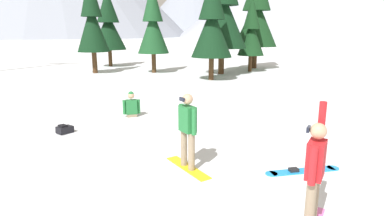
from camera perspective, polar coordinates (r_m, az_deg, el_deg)
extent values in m
cylinder|color=gray|center=(5.41, 20.01, -16.15)|extent=(0.15, 0.15, 0.87)
cylinder|color=gray|center=(5.69, 20.56, -14.66)|extent=(0.15, 0.15, 0.87)
cube|color=red|center=(5.25, 20.93, -8.45)|extent=(0.36, 0.46, 0.57)
cylinder|color=red|center=(5.01, 20.47, -9.51)|extent=(0.11, 0.11, 0.58)
cylinder|color=red|center=(5.33, 21.82, -2.12)|extent=(0.11, 0.11, 0.60)
sphere|color=tan|center=(5.11, 21.34, -3.79)|extent=(0.24, 0.24, 0.24)
cube|color=black|center=(5.12, 19.80, -3.49)|extent=(0.10, 0.17, 0.08)
cube|color=yellow|center=(7.53, -0.76, -10.44)|extent=(1.20, 1.30, 0.02)
cylinder|color=gray|center=(7.24, -0.09, -7.69)|extent=(0.15, 0.15, 0.85)
cylinder|color=gray|center=(7.49, -1.42, -6.94)|extent=(0.15, 0.15, 0.85)
cube|color=#237238|center=(7.14, -0.79, -1.94)|extent=(0.44, 0.46, 0.57)
cylinder|color=#237238|center=(6.93, 0.36, -2.43)|extent=(0.11, 0.11, 0.58)
cylinder|color=#237238|center=(7.36, -1.86, -1.51)|extent=(0.11, 0.11, 0.58)
sphere|color=tan|center=(7.04, -0.80, 1.58)|extent=(0.24, 0.24, 0.24)
cube|color=black|center=(6.96, -1.77, 1.53)|extent=(0.14, 0.15, 0.08)
cube|color=gray|center=(12.08, -10.51, -1.24)|extent=(0.44, 0.40, 0.10)
cylinder|color=gray|center=(12.56, -11.17, -0.60)|extent=(0.45, 0.79, 0.14)
cylinder|color=gray|center=(12.57, -10.27, -0.55)|extent=(0.45, 0.79, 0.14)
cube|color=#19B259|center=(12.96, -10.86, -0.43)|extent=(0.85, 1.45, 0.02)
cube|color=#237238|center=(12.01, -10.58, 0.20)|extent=(0.46, 0.38, 0.52)
cylinder|color=#237238|center=(11.99, -11.81, 0.13)|extent=(0.11, 0.11, 0.52)
cylinder|color=#237238|center=(12.03, -9.34, 0.28)|extent=(0.11, 0.11, 0.52)
sphere|color=tan|center=(11.92, -10.66, 2.17)|extent=(0.24, 0.24, 0.24)
sphere|color=#237238|center=(11.91, -10.67, 2.41)|extent=(0.20, 0.20, 0.20)
cube|color=#1E8CD8|center=(7.77, 18.89, -10.41)|extent=(1.50, 0.77, 0.02)
cylinder|color=#1E8CD8|center=(8.17, 23.51, -9.65)|extent=(0.34, 0.34, 0.02)
cylinder|color=#1E8CD8|center=(7.44, 13.78, -11.16)|extent=(0.34, 0.34, 0.02)
cube|color=black|center=(7.87, 20.35, -9.87)|extent=(0.24, 0.20, 0.07)
cube|color=black|center=(7.65, 17.43, -10.31)|extent=(0.24, 0.20, 0.07)
cube|color=black|center=(10.69, -21.44, -3.54)|extent=(0.50, 0.55, 0.22)
cube|color=black|center=(10.63, -21.77, -2.92)|extent=(0.29, 0.28, 0.07)
cylinder|color=black|center=(10.81, -20.35, -3.34)|extent=(0.08, 0.11, 0.02)
cylinder|color=#472D19|center=(23.87, 5.15, 8.22)|extent=(0.42, 0.42, 1.86)
cone|color=black|center=(23.79, 5.30, 15.22)|extent=(3.53, 3.53, 3.96)
cylinder|color=#472D19|center=(25.30, -16.72, 7.67)|extent=(0.36, 0.36, 1.57)
cone|color=black|center=(25.20, -17.11, 13.24)|extent=(2.29, 2.29, 3.35)
cylinder|color=#472D19|center=(29.94, -14.16, 8.52)|extent=(0.33, 0.33, 1.47)
cone|color=black|center=(29.85, -14.42, 12.90)|extent=(2.91, 2.91, 3.12)
cone|color=black|center=(29.92, -14.67, 17.08)|extent=(1.89, 1.89, 2.86)
cylinder|color=#472D19|center=(27.97, 10.91, 8.73)|extent=(0.41, 0.41, 1.81)
cone|color=#143819|center=(27.89, 11.17, 14.54)|extent=(3.50, 3.50, 3.86)
cylinder|color=#472D19|center=(24.70, -6.71, 7.87)|extent=(0.33, 0.33, 1.45)
cone|color=#194723|center=(24.59, -6.86, 13.13)|extent=(2.31, 2.31, 3.08)
cone|color=#194723|center=(24.68, -7.00, 18.14)|extent=(1.50, 1.50, 2.82)
cylinder|color=#472D19|center=(25.58, 10.16, 7.71)|extent=(0.28, 0.28, 1.24)
cone|color=#143819|center=(25.47, 10.34, 12.06)|extent=(2.01, 2.01, 2.64)
cone|color=#143819|center=(25.50, 10.52, 16.21)|extent=(1.31, 1.31, 2.42)
cylinder|color=#472D19|center=(20.82, 3.39, 6.93)|extent=(0.33, 0.33, 1.45)
cone|color=black|center=(20.69, 3.48, 13.18)|extent=(2.56, 2.56, 3.09)
cone|color=#8C93A3|center=(264.32, -0.01, 17.71)|extent=(90.46, 90.46, 46.16)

